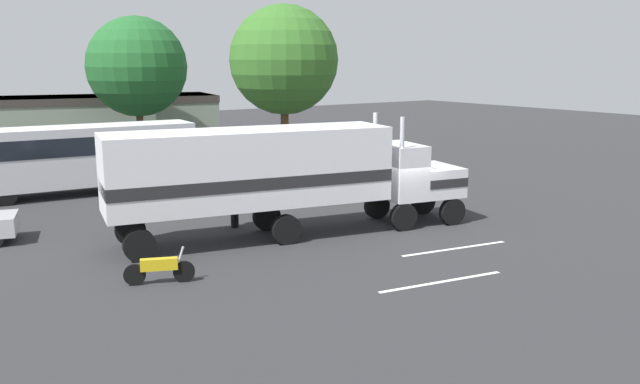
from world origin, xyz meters
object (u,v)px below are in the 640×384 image
(motorcycle, at_px, (160,268))
(tree_left, at_px, (284,60))
(tree_right, at_px, (137,67))
(person_bystander, at_px, (234,206))
(semi_truck, at_px, (278,171))
(parked_bus, at_px, (82,153))

(motorcycle, xyz_separation_m, tree_left, (12.43, 12.69, 6.13))
(tree_right, bearing_deg, motorcycle, -108.99)
(tree_left, bearing_deg, person_bystander, -132.99)
(semi_truck, height_order, parked_bus, semi_truck)
(parked_bus, height_order, motorcycle, parked_bus)
(person_bystander, relative_size, tree_right, 0.17)
(semi_truck, relative_size, parked_bus, 1.29)
(tree_left, height_order, tree_right, tree_left)
(motorcycle, height_order, tree_left, tree_left)
(person_bystander, xyz_separation_m, parked_bus, (-2.97, 10.45, 1.17))
(person_bystander, xyz_separation_m, tree_left, (7.39, 7.93, 5.72))
(person_bystander, distance_m, tree_left, 12.26)
(tree_left, xyz_separation_m, tree_right, (-4.59, 10.10, -0.42))
(semi_truck, xyz_separation_m, tree_right, (2.07, 20.25, 3.66))
(semi_truck, bearing_deg, tree_left, 56.74)
(semi_truck, distance_m, person_bystander, 2.85)
(parked_bus, bearing_deg, motorcycle, -97.73)
(person_bystander, bearing_deg, motorcycle, -136.65)
(tree_right, bearing_deg, tree_left, -65.55)
(tree_right, bearing_deg, parked_bus, -127.33)
(parked_bus, bearing_deg, person_bystander, -74.11)
(person_bystander, height_order, motorcycle, person_bystander)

